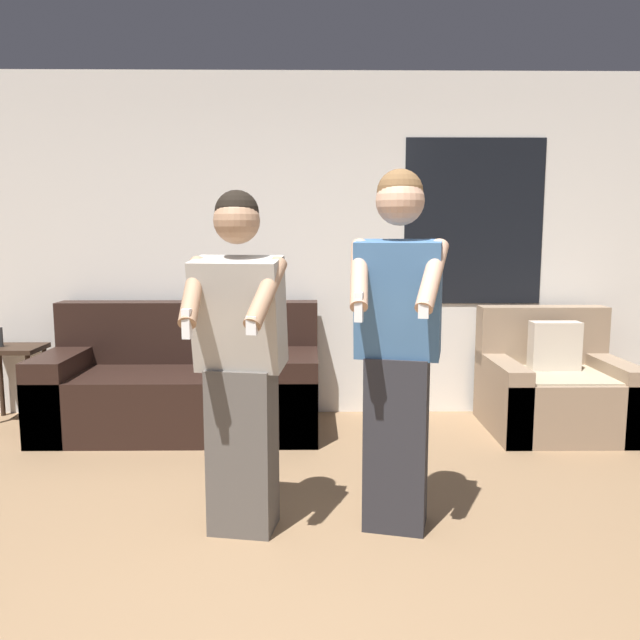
% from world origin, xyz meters
% --- Properties ---
extents(ground_plane, '(14.00, 14.00, 0.00)m').
position_xyz_m(ground_plane, '(0.00, 0.00, 0.00)').
color(ground_plane, '#846647').
extents(wall_back, '(6.92, 0.07, 2.70)m').
position_xyz_m(wall_back, '(0.02, 2.93, 1.35)').
color(wall_back, silver).
rests_on(wall_back, ground_plane).
extents(couch, '(2.01, 0.87, 0.93)m').
position_xyz_m(couch, '(-0.92, 2.47, 0.32)').
color(couch, black).
rests_on(couch, ground_plane).
extents(armchair, '(0.99, 0.87, 0.90)m').
position_xyz_m(armchair, '(1.85, 2.43, 0.31)').
color(armchair, '#937A60').
rests_on(armchair, ground_plane).
extents(side_table, '(0.44, 0.37, 0.75)m').
position_xyz_m(side_table, '(-2.28, 2.68, 0.48)').
color(side_table, '#332319').
rests_on(side_table, ground_plane).
extents(person_left, '(0.47, 0.54, 1.66)m').
position_xyz_m(person_left, '(-0.30, 0.84, 0.84)').
color(person_left, '#56514C').
rests_on(person_left, ground_plane).
extents(person_right, '(0.48, 0.54, 1.76)m').
position_xyz_m(person_right, '(0.46, 0.87, 0.91)').
color(person_right, '#28282D').
rests_on(person_right, ground_plane).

